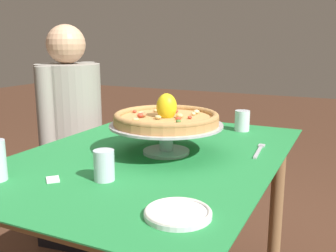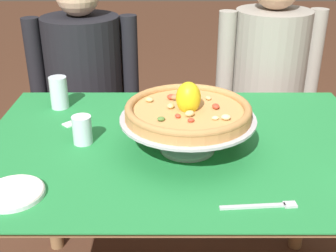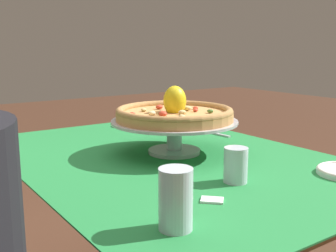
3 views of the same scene
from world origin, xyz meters
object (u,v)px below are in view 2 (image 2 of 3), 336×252
at_px(dinner_fork, 262,206).
at_px(pizza_stand, 186,125).
at_px(sugar_packet, 69,124).
at_px(diner_left, 85,100).
at_px(side_plate, 12,193).
at_px(water_glass_side_left, 81,132).
at_px(water_glass_back_left, 57,95).
at_px(diner_right, 264,98).
at_px(pizza, 187,110).

bearing_deg(dinner_fork, pizza_stand, 120.44).
relative_size(sugar_packet, diner_left, 0.04).
xyz_separation_m(side_plate, diner_left, (-0.00, 1.03, -0.17)).
bearing_deg(side_plate, diner_left, 90.08).
distance_m(water_glass_side_left, dinner_fork, 0.60).
relative_size(side_plate, dinner_fork, 0.83).
distance_m(water_glass_side_left, side_plate, 0.31).
xyz_separation_m(water_glass_side_left, dinner_fork, (0.50, -0.34, -0.04)).
relative_size(water_glass_back_left, diner_right, 0.10).
xyz_separation_m(side_plate, sugar_packet, (0.06, 0.43, -0.01)).
bearing_deg(sugar_packet, diner_left, 95.79).
xyz_separation_m(dinner_fork, diner_left, (-0.63, 1.08, -0.16)).
bearing_deg(pizza_stand, dinner_fork, -59.56).
bearing_deg(pizza, dinner_fork, -59.56).
bearing_deg(diner_left, pizza, -59.95).
height_order(water_glass_back_left, side_plate, water_glass_back_left).
height_order(side_plate, diner_right, diner_right).
bearing_deg(diner_right, pizza_stand, -118.01).
relative_size(side_plate, diner_left, 0.14).
height_order(pizza, water_glass_back_left, pizza).
xyz_separation_m(pizza_stand, water_glass_back_left, (-0.46, 0.33, -0.03)).
distance_m(pizza, dinner_fork, 0.37).
distance_m(pizza_stand, dinner_fork, 0.35).
distance_m(pizza_stand, sugar_packet, 0.44).
xyz_separation_m(side_plate, dinner_fork, (0.63, -0.05, -0.01)).
bearing_deg(water_glass_side_left, pizza, -6.78).
bearing_deg(pizza_stand, water_glass_back_left, 144.55).
distance_m(water_glass_back_left, diner_right, 1.00).
xyz_separation_m(pizza, diner_right, (0.41, 0.77, -0.27)).
distance_m(pizza_stand, side_plate, 0.52).
height_order(water_glass_side_left, sugar_packet, water_glass_side_left).
relative_size(diner_left, diner_right, 0.97).
height_order(water_glass_back_left, diner_left, diner_left).
relative_size(water_glass_side_left, water_glass_back_left, 0.76).
relative_size(pizza_stand, diner_right, 0.34).
height_order(pizza, diner_left, diner_left).
bearing_deg(pizza_stand, side_plate, -151.32).
xyz_separation_m(pizza, water_glass_back_left, (-0.46, 0.33, -0.08)).
relative_size(pizza_stand, water_glass_back_left, 3.40).
distance_m(water_glass_side_left, diner_right, 1.06).
bearing_deg(pizza_stand, water_glass_side_left, 173.20).
xyz_separation_m(water_glass_side_left, water_glass_back_left, (-0.14, 0.29, 0.01)).
bearing_deg(diner_left, pizza_stand, -59.95).
relative_size(water_glass_side_left, diner_left, 0.08).
bearing_deg(pizza, sugar_packet, 155.61).
relative_size(water_glass_side_left, side_plate, 0.57).
height_order(side_plate, diner_left, diner_left).
height_order(sugar_packet, diner_right, diner_right).
distance_m(side_plate, diner_right, 1.35).
bearing_deg(water_glass_back_left, sugar_packet, -65.40).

